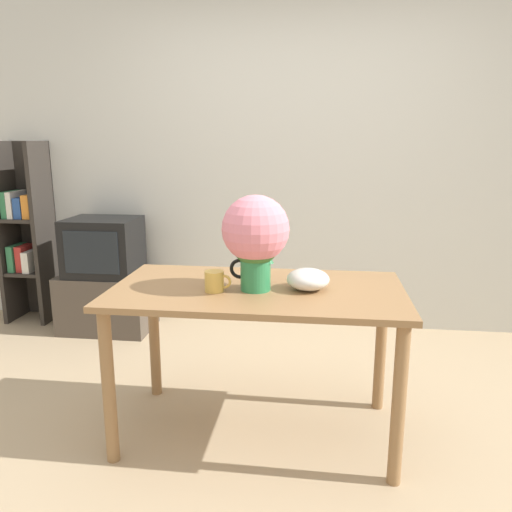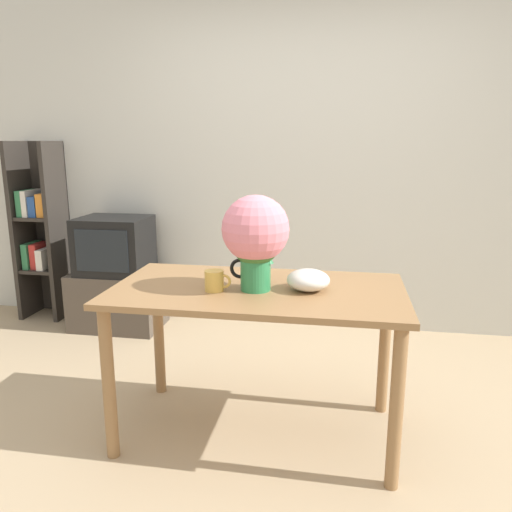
% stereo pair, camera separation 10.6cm
% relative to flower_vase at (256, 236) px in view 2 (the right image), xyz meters
% --- Properties ---
extents(ground_plane, '(12.00, 12.00, 0.00)m').
position_rel_flower_vase_xyz_m(ground_plane, '(0.12, -0.10, -1.04)').
color(ground_plane, tan).
extents(wall_back, '(8.00, 0.05, 2.60)m').
position_rel_flower_vase_xyz_m(wall_back, '(0.12, 1.66, 0.26)').
color(wall_back, silver).
rests_on(wall_back, ground_plane).
extents(table, '(1.41, 0.77, 0.78)m').
position_rel_flower_vase_xyz_m(table, '(0.00, 0.04, -0.38)').
color(table, olive).
rests_on(table, ground_plane).
extents(flower_vase, '(0.32, 0.32, 0.45)m').
position_rel_flower_vase_xyz_m(flower_vase, '(0.00, 0.00, 0.00)').
color(flower_vase, '#2D844C').
rests_on(flower_vase, table).
extents(coffee_mug, '(0.13, 0.09, 0.10)m').
position_rel_flower_vase_xyz_m(coffee_mug, '(-0.19, -0.05, -0.21)').
color(coffee_mug, gold).
rests_on(coffee_mug, table).
extents(white_bowl, '(0.20, 0.20, 0.10)m').
position_rel_flower_vase_xyz_m(white_bowl, '(0.25, 0.04, -0.21)').
color(white_bowl, silver).
rests_on(white_bowl, table).
extents(tv_stand, '(0.69, 0.45, 0.45)m').
position_rel_flower_vase_xyz_m(tv_stand, '(-1.35, 1.32, -0.81)').
color(tv_stand, '#4C4238').
rests_on(tv_stand, ground_plane).
extents(tv_set, '(0.53, 0.44, 0.44)m').
position_rel_flower_vase_xyz_m(tv_set, '(-1.35, 1.32, -0.37)').
color(tv_set, black).
rests_on(tv_set, tv_stand).
extents(bookshelf, '(0.36, 0.33, 1.47)m').
position_rel_flower_vase_xyz_m(bookshelf, '(-2.08, 1.49, -0.30)').
color(bookshelf, '#2D2823').
rests_on(bookshelf, ground_plane).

